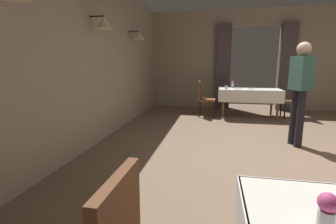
{
  "coord_description": "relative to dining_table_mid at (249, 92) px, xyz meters",
  "views": [
    {
      "loc": [
        -1.13,
        -3.79,
        1.36
      ],
      "look_at": [
        -1.9,
        0.13,
        0.58
      ],
      "focal_mm": 26.1,
      "sensor_mm": 36.0,
      "label": 1
    }
  ],
  "objects": [
    {
      "name": "dining_table_mid",
      "position": [
        0.0,
        0.0,
        0.0
      ],
      "size": [
        1.55,
        0.93,
        0.75
      ],
      "color": "brown",
      "rests_on": "ground"
    },
    {
      "name": "wall_back",
      "position": [
        0.27,
        1.33,
        0.86
      ],
      "size": [
        6.4,
        0.27,
        3.0
      ],
      "color": "gray",
      "rests_on": "ground"
    },
    {
      "name": "flower_vase_mid",
      "position": [
        -0.41,
        0.14,
        0.2
      ],
      "size": [
        0.07,
        0.07,
        0.19
      ],
      "color": "silver",
      "rests_on": "dining_table_mid"
    },
    {
      "name": "wall_left",
      "position": [
        -2.93,
        -2.85,
        0.85
      ],
      "size": [
        0.49,
        8.4,
        3.0
      ],
      "color": "gray",
      "rests_on": "ground"
    },
    {
      "name": "glass_mid_c",
      "position": [
        -0.59,
        -0.24,
        0.14
      ],
      "size": [
        0.07,
        0.07,
        0.09
      ],
      "primitive_type": "cylinder",
      "color": "silver",
      "rests_on": "dining_table_mid"
    },
    {
      "name": "person_waiter_by_doorway",
      "position": [
        0.51,
        -2.29,
        0.37
      ],
      "size": [
        0.31,
        0.41,
        1.72
      ],
      "color": "black",
      "rests_on": "ground"
    },
    {
      "name": "plate_mid_b",
      "position": [
        0.03,
        -0.08,
        0.1
      ],
      "size": [
        0.18,
        0.18,
        0.01
      ],
      "primitive_type": "cylinder",
      "color": "white",
      "rests_on": "dining_table_mid"
    },
    {
      "name": "plate_mid_d",
      "position": [
        -0.28,
        -0.11,
        0.1
      ],
      "size": [
        0.19,
        0.19,
        0.01
      ],
      "primitive_type": "cylinder",
      "color": "white",
      "rests_on": "dining_table_mid"
    },
    {
      "name": "chair_mid_right",
      "position": [
        1.16,
        0.07,
        -0.14
      ],
      "size": [
        0.44,
        0.44,
        0.93
      ],
      "color": "black",
      "rests_on": "ground"
    },
    {
      "name": "chair_mid_left",
      "position": [
        -1.16,
        -0.09,
        -0.14
      ],
      "size": [
        0.44,
        0.44,
        0.93
      ],
      "color": "black",
      "rests_on": "ground"
    },
    {
      "name": "ground",
      "position": [
        0.27,
        -2.85,
        -0.65
      ],
      "size": [
        10.08,
        10.08,
        0.0
      ],
      "primitive_type": "plane",
      "color": "#7A604C"
    },
    {
      "name": "flower_vase_near",
      "position": [
        -0.46,
        -5.77,
        0.19
      ],
      "size": [
        0.07,
        0.07,
        0.17
      ],
      "color": "silver",
      "rests_on": "dining_table_near"
    }
  ]
}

